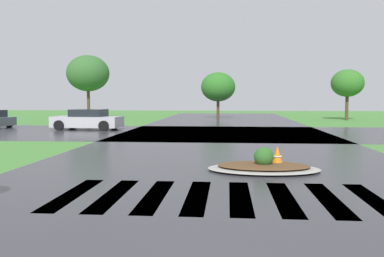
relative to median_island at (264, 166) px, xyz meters
The scene contains 7 objects.
asphalt_roadway 2.30m from the median_island, 121.85° to the left, with size 11.97×80.00×0.01m, color #35353A.
asphalt_cross_road 12.56m from the median_island, 95.53° to the left, with size 90.00×10.77×0.01m, color #35353A.
crosswalk_stripes 3.48m from the median_island, 110.36° to the right, with size 6.75×3.10×0.01m.
median_island is the anchor object (origin of this frame).
car_silver_hatch 17.45m from the median_island, 124.92° to the left, with size 4.45×2.39×1.31m.
traffic_cone 0.58m from the median_island, 39.90° to the left, with size 0.43×0.43×0.67m.
background_treeline 27.62m from the median_island, 89.71° to the left, with size 38.71×5.73×6.00m.
Camera 1 is at (0.18, -3.95, 2.10)m, focal length 39.47 mm.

